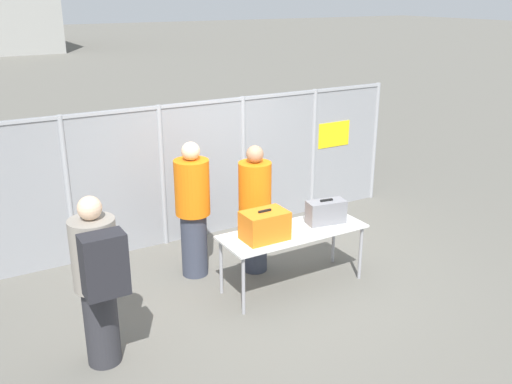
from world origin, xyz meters
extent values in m
plane|color=#605E56|center=(0.00, 0.00, 0.00)|extent=(120.00, 120.00, 0.00)
cylinder|color=#9EA0A5|center=(-1.89, 1.80, 0.99)|extent=(0.07, 0.07, 1.97)
cylinder|color=#9EA0A5|center=(-0.63, 1.80, 0.99)|extent=(0.07, 0.07, 1.97)
cylinder|color=#9EA0A5|center=(0.63, 1.80, 0.99)|extent=(0.07, 0.07, 1.97)
cylinder|color=#9EA0A5|center=(1.89, 1.80, 0.99)|extent=(0.07, 0.07, 1.97)
cylinder|color=#9EA0A5|center=(3.16, 1.80, 0.99)|extent=(0.07, 0.07, 1.97)
cube|color=gray|center=(0.00, 1.80, 0.99)|extent=(6.31, 0.01, 1.97)
cube|color=#9EA0A5|center=(0.00, 1.80, 1.94)|extent=(6.31, 0.04, 0.04)
cube|color=yellow|center=(2.28, 1.79, 1.22)|extent=(0.60, 0.01, 0.40)
cube|color=silver|center=(0.22, -0.15, 0.71)|extent=(1.76, 0.66, 0.02)
cylinder|color=#99999E|center=(-0.60, -0.41, 0.35)|extent=(0.04, 0.04, 0.70)
cylinder|color=#99999E|center=(1.05, -0.41, 0.35)|extent=(0.04, 0.04, 0.70)
cylinder|color=#99999E|center=(-0.60, 0.12, 0.35)|extent=(0.04, 0.04, 0.70)
cylinder|color=#99999E|center=(1.05, 0.12, 0.35)|extent=(0.04, 0.04, 0.70)
cube|color=orange|center=(-0.19, -0.18, 0.89)|extent=(0.51, 0.34, 0.33)
cube|color=black|center=(-0.19, -0.18, 1.07)|extent=(0.16, 0.02, 0.02)
cube|color=slate|center=(0.69, -0.15, 0.87)|extent=(0.49, 0.28, 0.28)
cube|color=black|center=(0.69, -0.15, 1.02)|extent=(0.16, 0.05, 0.02)
cylinder|color=#2D2D33|center=(-2.17, -0.49, 0.40)|extent=(0.32, 0.32, 0.81)
cylinder|color=gray|center=(-2.17, -0.49, 1.14)|extent=(0.42, 0.42, 0.67)
sphere|color=beige|center=(-2.17, -0.49, 1.59)|extent=(0.22, 0.22, 0.22)
cube|color=#232328|center=(-2.17, -0.81, 1.17)|extent=(0.38, 0.23, 0.56)
cylinder|color=#383D4C|center=(0.05, 0.45, 0.39)|extent=(0.31, 0.31, 0.78)
cylinder|color=orange|center=(0.05, 0.45, 1.11)|extent=(0.41, 0.41, 0.65)
sphere|color=#A57A5B|center=(0.05, 0.45, 1.54)|extent=(0.21, 0.21, 0.21)
cylinder|color=#383D4C|center=(-0.66, 0.73, 0.41)|extent=(0.32, 0.32, 0.82)
cylinder|color=orange|center=(-0.66, 0.73, 1.16)|extent=(0.42, 0.42, 0.68)
sphere|color=beige|center=(-0.66, 0.73, 1.61)|extent=(0.22, 0.22, 0.22)
cube|color=#B2B2B7|center=(2.16, 3.77, 0.44)|extent=(3.07, 1.20, 0.56)
sphere|color=black|center=(1.63, 3.11, 0.29)|extent=(0.58, 0.58, 0.58)
sphere|color=black|center=(1.63, 4.43, 0.29)|extent=(0.58, 0.58, 0.58)
cylinder|color=#59595B|center=(0.09, 3.77, 0.21)|extent=(1.07, 0.06, 0.06)
camera|label=1|loc=(-3.25, -5.25, 3.38)|focal=40.00mm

